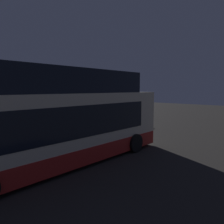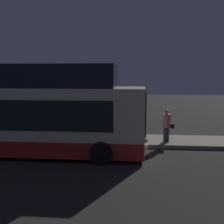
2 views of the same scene
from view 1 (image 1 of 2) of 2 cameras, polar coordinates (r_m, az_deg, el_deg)
The scene contains 9 objects.
ground at distance 10.12m, azimuth -12.26°, elevation -12.82°, with size 80.00×80.00×0.00m, color #2B2826.
platform at distance 12.49m, azimuth -20.17°, elevation -8.98°, with size 20.00×2.63×0.18m.
bus_lead at distance 9.42m, azimuth -14.22°, elevation -2.87°, with size 11.16×2.80×4.09m.
passenger_boarding at distance 14.08m, azimuth -8.35°, elevation -2.92°, with size 0.64×0.51×1.66m.
passenger_waiting at distance 14.24m, azimuth -12.61°, elevation -2.94°, with size 0.70×0.60×1.66m.
passenger_with_bags at distance 15.79m, azimuth 1.53°, elevation -1.84°, with size 0.68×0.55×1.69m.
suitcase at distance 14.47m, azimuth -10.13°, elevation -5.10°, with size 0.36×0.24×0.83m.
sign_post at distance 11.24m, azimuth -20.23°, elevation -2.42°, with size 0.10×0.68×2.32m.
trash_bin at distance 13.33m, azimuth -18.31°, elevation -6.14°, with size 0.44×0.44×0.65m.
Camera 1 is at (-5.52, -7.83, 3.26)m, focal length 35.00 mm.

